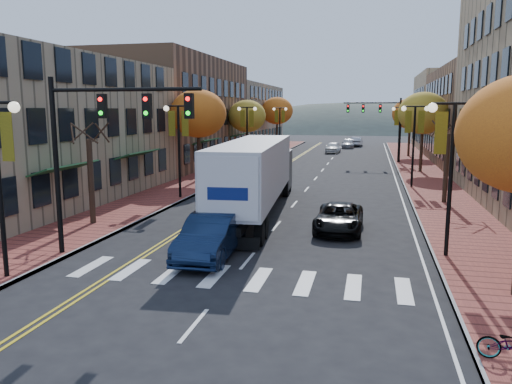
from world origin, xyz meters
The scene contains 28 objects.
ground centered at (0.00, 0.00, 0.00)m, with size 200.00×200.00×0.00m, color black.
sidewalk_left centered at (-9.00, 32.50, 0.07)m, with size 4.00×85.00×0.15m, color brown.
sidewalk_right centered at (9.00, 32.50, 0.07)m, with size 4.00×85.00×0.15m, color brown.
building_left_near centered at (-17.00, 13.00, 4.50)m, with size 12.00×22.00×9.00m, color #9E8966.
building_left_mid centered at (-17.00, 36.00, 5.50)m, with size 12.00×24.00×11.00m, color brown.
building_left_far centered at (-17.00, 61.00, 4.75)m, with size 12.00×26.00×9.50m, color #9E8966.
building_right_far centered at (18.50, 64.00, 5.50)m, with size 15.00×20.00×11.00m, color #9E8966.
tree_left_a centered at (-9.00, 8.00, 2.25)m, with size 0.28×0.28×4.20m.
tree_left_b centered at (-9.00, 24.00, 5.45)m, with size 4.48×4.48×7.21m.
tree_left_c centered at (-9.00, 40.00, 5.05)m, with size 4.16×4.16×6.69m.
tree_left_d centered at (-9.00, 58.00, 5.60)m, with size 4.61×4.61×7.42m.
tree_right_b centered at (9.00, 18.00, 2.25)m, with size 0.28×0.28×4.20m.
tree_right_c centered at (9.00, 34.00, 5.45)m, with size 4.48×4.48×7.21m.
tree_right_d centered at (9.00, 50.00, 5.29)m, with size 4.35×4.35×7.00m.
lamp_left_b centered at (-7.50, 16.00, 4.29)m, with size 1.96×0.36×6.05m.
lamp_left_c centered at (-7.50, 34.00, 4.29)m, with size 1.96×0.36×6.05m.
lamp_left_d centered at (-7.50, 52.00, 4.29)m, with size 1.96×0.36×6.05m.
lamp_right_a centered at (7.50, 6.00, 4.29)m, with size 1.96×0.36×6.05m.
lamp_right_b centered at (7.50, 24.00, 4.29)m, with size 1.96×0.36×6.05m.
lamp_right_c centered at (7.50, 42.00, 4.29)m, with size 1.96×0.36×6.05m.
traffic_mast_near centered at (-5.48, 3.00, 4.92)m, with size 6.10×0.35×7.00m.
traffic_mast_far centered at (5.48, 42.00, 4.92)m, with size 6.10×0.34×7.00m.
semi_truck centered at (-1.62, 12.78, 2.41)m, with size 3.90×16.64×4.12m.
navy_sedan centered at (-1.54, 4.17, 0.84)m, with size 1.79×5.13×1.69m, color #0D1A36.
black_suv centered at (3.12, 9.65, 0.66)m, with size 2.18×4.72×1.31m, color black.
car_far_white centered at (-0.50, 53.80, 0.75)m, with size 1.77×4.39×1.49m, color white.
car_far_silver centered at (1.05, 62.99, 0.65)m, with size 1.82×4.47×1.30m, color #96979D.
car_far_oncoming centered at (2.24, 67.25, 0.74)m, with size 1.56×4.47×1.47m, color #B3B2BB.
Camera 1 is at (4.50, -14.02, 5.77)m, focal length 35.00 mm.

